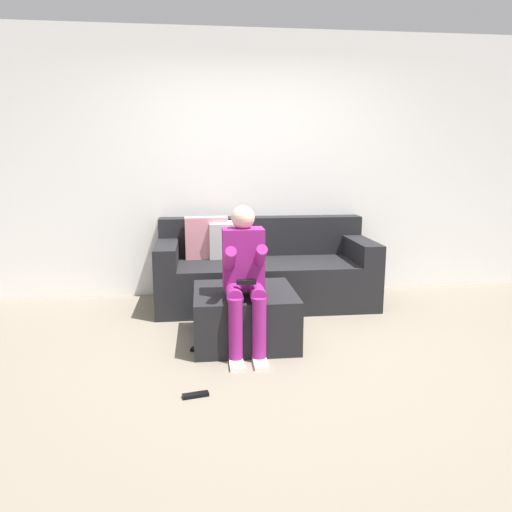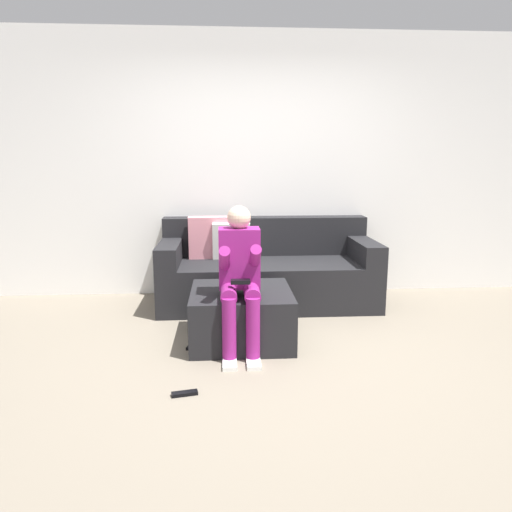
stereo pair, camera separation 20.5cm
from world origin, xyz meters
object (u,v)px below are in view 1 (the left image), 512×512
Objects in this scene: remote_by_storage_bin at (202,350)px; person_seated at (244,272)px; couch_sectional at (263,271)px; remote_near_ottoman at (196,395)px; ottoman at (244,316)px.

person_seated is at bearing 13.17° from remote_by_storage_bin.
couch_sectional is 11.91× the size of remote_by_storage_bin.
remote_near_ottoman is 0.91× the size of remote_by_storage_bin.
remote_by_storage_bin is (-0.34, -0.18, -0.20)m from ottoman.
remote_near_ottoman is (-0.67, -1.95, -0.31)m from couch_sectional.
person_seated is at bearing -103.68° from couch_sectional.
couch_sectional is 13.16× the size of remote_near_ottoman.
ottoman is 4.45× the size of remote_by_storage_bin.
ottoman is at bearing 84.93° from person_seated.
person_seated reaches higher than couch_sectional.
remote_by_storage_bin is (0.05, 0.72, 0.00)m from remote_near_ottoman.
remote_near_ottoman is (-0.38, -0.90, -0.20)m from ottoman.
ottoman reaches higher than remote_by_storage_bin.
remote_near_ottoman is at bearing -108.96° from couch_sectional.
couch_sectional is 2.68× the size of ottoman.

